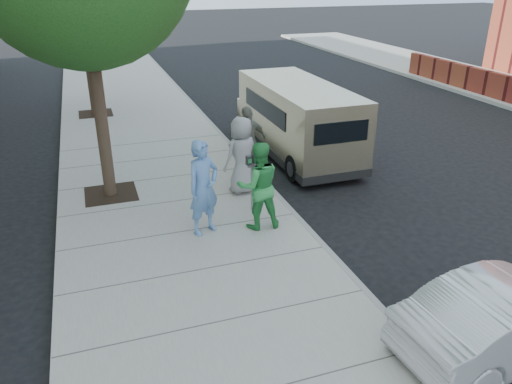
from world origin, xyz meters
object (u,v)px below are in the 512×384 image
at_px(person_green_shirt, 258,186).
at_px(person_striped_polo, 248,141).
at_px(person_officer, 204,188).
at_px(person_gray_shirt, 242,155).
at_px(parking_meter, 252,171).
at_px(van, 296,118).

relative_size(person_green_shirt, person_striped_polo, 1.02).
bearing_deg(person_officer, person_gray_shirt, 26.40).
height_order(parking_meter, person_officer, person_officer).
relative_size(parking_meter, person_gray_shirt, 0.70).
relative_size(parking_meter, van, 0.23).
height_order(person_officer, person_striped_polo, person_officer).
height_order(person_officer, person_green_shirt, person_officer).
distance_m(person_gray_shirt, person_striped_polo, 1.12).
xyz_separation_m(parking_meter, person_green_shirt, (-0.12, -0.78, -0.01)).
xyz_separation_m(parking_meter, person_gray_shirt, (0.10, 1.03, -0.01)).
bearing_deg(person_green_shirt, van, -118.12).
height_order(van, person_green_shirt, van).
relative_size(van, person_gray_shirt, 3.10).
xyz_separation_m(parking_meter, person_striped_polo, (0.59, 2.04, -0.03)).
height_order(van, person_striped_polo, van).
distance_m(parking_meter, person_green_shirt, 0.79).
xyz_separation_m(parking_meter, van, (2.50, 3.39, 0.03)).
bearing_deg(person_gray_shirt, parking_meter, 66.43).
bearing_deg(van, person_striped_polo, -144.61).
xyz_separation_m(person_gray_shirt, person_striped_polo, (0.49, 1.01, -0.02)).
bearing_deg(person_officer, parking_meter, 2.33).
bearing_deg(parking_meter, person_green_shirt, -111.42).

